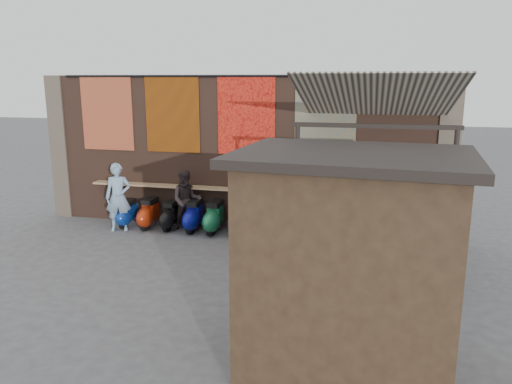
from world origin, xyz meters
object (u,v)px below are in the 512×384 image
scooter_stool_6 (263,220)px  shopper_navy (344,240)px  scooter_stool_3 (194,216)px  scooter_stool_9 (334,226)px  shelf_box (275,186)px  diner_left (118,197)px  market_stall (349,268)px  scooter_stool_2 (170,216)px  diner_right (187,201)px  shopper_grey (399,244)px  scooter_stool_0 (128,214)px  shopper_tan (299,213)px  scooter_stool_4 (214,217)px  scooter_stool_5 (238,220)px  scooter_stool_8 (310,225)px  scooter_stool_1 (149,214)px  scooter_stool_7 (288,225)px

scooter_stool_6 → shopper_navy: size_ratio=0.54×
scooter_stool_3 → shopper_navy: (4.01, -2.34, 0.41)m
scooter_stool_9 → shelf_box: bearing=168.0°
diner_left → market_stall: (6.20, -5.05, 0.55)m
scooter_stool_2 → diner_right: 0.64m
shopper_grey → shopper_navy: bearing=22.1°
scooter_stool_0 → shopper_tan: size_ratio=0.43×
scooter_stool_9 → shopper_tan: size_ratio=0.46×
scooter_stool_6 → diner_right: (-2.05, 0.03, 0.39)m
market_stall → diner_right: bearing=133.8°
diner_left → shelf_box: bearing=-11.2°
scooter_stool_4 → scooter_stool_5: bearing=6.7°
scooter_stool_0 → diner_right: (1.69, 0.04, 0.45)m
scooter_stool_3 → scooter_stool_2: bearing=179.6°
scooter_stool_8 → diner_right: diner_right is taller
scooter_stool_6 → scooter_stool_1: bearing=179.9°
scooter_stool_1 → scooter_stool_9: 4.91m
shopper_navy → market_stall: 3.17m
shopper_navy → shopper_tan: (-1.13, 1.53, 0.06)m
scooter_stool_5 → market_stall: 6.39m
scooter_stool_1 → scooter_stool_5: size_ratio=1.06×
scooter_stool_4 → scooter_stool_6: (1.30, 0.00, 0.01)m
scooter_stool_9 → market_stall: (0.62, -5.42, 1.06)m
diner_right → shopper_grey: (5.26, -2.36, 0.01)m
scooter_stool_0 → diner_right: size_ratio=0.47×
scooter_stool_7 → diner_right: diner_right is taller
scooter_stool_0 → scooter_stool_7: (4.39, 0.01, -0.01)m
diner_left → market_stall: market_stall is taller
scooter_stool_8 → diner_left: (-4.98, -0.44, 0.52)m
scooter_stool_2 → diner_left: bearing=-163.2°
diner_right → scooter_stool_4: bearing=-24.0°
scooter_stool_9 → diner_right: 3.86m
scooter_stool_9 → shopper_grey: size_ratio=0.50×
scooter_stool_7 → scooter_stool_8: (0.55, 0.07, 0.02)m
scooter_stool_5 → shopper_navy: bearing=-40.1°
scooter_stool_4 → shopper_grey: 5.08m
shopper_grey → shopper_tan: (-2.18, 1.53, 0.07)m
scooter_stool_0 → scooter_stool_2: scooter_stool_2 is taller
scooter_stool_1 → scooter_stool_8: 4.31m
scooter_stool_5 → scooter_stool_7: size_ratio=1.07×
shopper_tan → scooter_stool_6: bearing=90.8°
scooter_stool_6 → scooter_stool_9: scooter_stool_6 is taller
scooter_stool_8 → scooter_stool_6: bearing=-176.3°
scooter_stool_8 → diner_right: (-3.24, -0.04, 0.44)m
scooter_stool_0 → shopper_navy: size_ratio=0.46×
scooter_stool_4 → shopper_grey: (4.50, -2.32, 0.40)m
scooter_stool_8 → diner_left: diner_left is taller
scooter_stool_0 → scooter_stool_4: 2.45m
scooter_stool_2 → shopper_grey: (5.72, -2.35, 0.44)m
scooter_stool_5 → shopper_grey: (3.89, -2.40, 0.44)m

